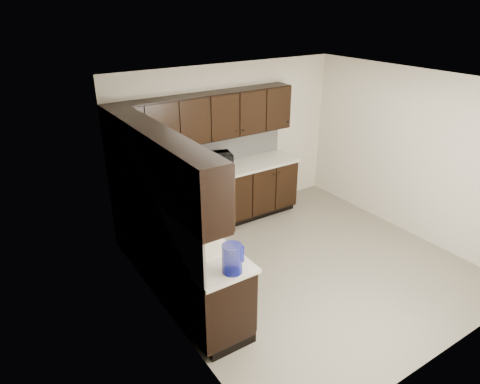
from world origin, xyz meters
name	(u,v)px	position (x,y,z in m)	size (l,w,h in m)	color
floor	(305,266)	(0.00, 0.00, 0.00)	(4.00, 4.00, 0.00)	gray
ceiling	(319,83)	(0.00, 0.00, 2.50)	(4.00, 4.00, 0.00)	white
wall_back	(228,142)	(0.00, 2.00, 1.25)	(4.00, 0.02, 2.50)	beige
wall_left	(166,225)	(-2.00, 0.00, 1.25)	(0.02, 4.00, 2.50)	beige
wall_right	(411,154)	(2.00, 0.00, 1.25)	(0.02, 4.00, 2.50)	beige
wall_front	(459,256)	(0.00, -2.00, 1.25)	(4.00, 0.02, 2.50)	beige
lower_cabinets	(202,226)	(-1.01, 1.11, 0.41)	(3.00, 2.80, 0.90)	black
countertop	(201,194)	(-1.01, 1.11, 0.92)	(3.03, 2.83, 0.04)	beige
backsplash	(179,175)	(-1.22, 1.32, 1.18)	(3.00, 2.80, 0.48)	#ADADA9
upper_cabinets	(188,134)	(-1.10, 1.20, 1.77)	(3.00, 2.80, 0.70)	black
dishwasher	(210,205)	(-0.70, 1.41, 0.55)	(0.58, 0.04, 0.78)	beige
sink	(195,247)	(-1.68, -0.01, 0.88)	(0.54, 0.82, 0.42)	beige
microwave	(216,162)	(-0.38, 1.74, 1.07)	(0.48, 0.32, 0.26)	black
soap_bottle_a	(203,223)	(-1.48, 0.18, 1.03)	(0.08, 0.09, 0.19)	gray
soap_bottle_b	(157,213)	(-1.85, 0.64, 1.07)	(0.10, 0.10, 0.26)	gray
toaster_oven	(132,182)	(-1.75, 1.74, 1.06)	(0.37, 0.28, 0.23)	#B4B4B6
storage_bin	(160,207)	(-1.73, 0.81, 1.04)	(0.51, 0.38, 0.20)	silver
blue_pitcher	(232,259)	(-1.63, -0.70, 1.09)	(0.20, 0.20, 0.30)	navy
teal_tumbler	(182,207)	(-1.49, 0.68, 1.04)	(0.09, 0.09, 0.19)	#0C8784
paper_towel_roll	(158,192)	(-1.62, 1.14, 1.09)	(0.14, 0.14, 0.30)	white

